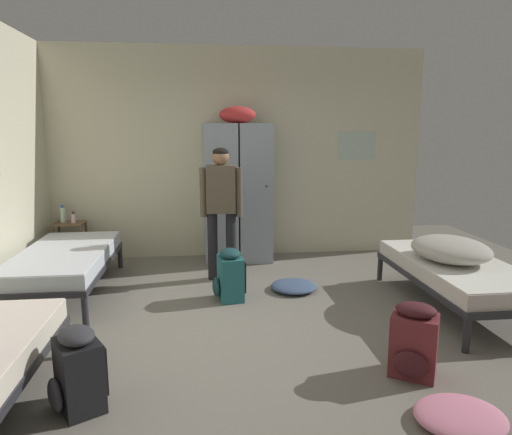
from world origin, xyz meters
The scene contains 15 objects.
ground_plane centered at (0.00, 0.00, 0.00)m, with size 8.16×8.16×0.00m, color slate.
room_backdrop centered at (-1.24, 1.27, 1.44)m, with size 5.22×4.90×2.88m.
locker_bank centered at (-0.03, 2.14, 0.97)m, with size 0.90×0.55×2.07m.
shelf_unit centered at (-2.25, 2.17, 0.35)m, with size 0.38×0.30×0.57m.
bed_left_rear centered at (-2.00, 1.02, 0.38)m, with size 0.90×1.90×0.49m.
bed_right centered at (2.00, 0.14, 0.38)m, with size 0.90×1.90×0.49m.
bedding_heap centered at (1.94, 0.17, 0.60)m, with size 0.72×0.87×0.23m.
person_traveler centered at (-0.28, 1.33, 0.94)m, with size 0.49×0.22×1.57m.
water_bottle centered at (-2.33, 2.19, 0.67)m, with size 0.07×0.07×0.23m.
lotion_bottle centered at (-2.18, 2.13, 0.64)m, with size 0.06×0.06×0.15m.
backpack_maroon centered at (1.00, -1.06, 0.26)m, with size 0.40×0.41×0.55m.
backpack_black centered at (-1.31, -1.22, 0.26)m, with size 0.41×0.40×0.55m.
backpack_teal centered at (-0.24, 0.63, 0.26)m, with size 0.36×0.35×0.55m.
clothes_pile_denim centered at (0.50, 0.83, 0.05)m, with size 0.51×0.51×0.10m.
clothes_pile_pink centered at (1.03, -1.65, 0.05)m, with size 0.56×0.49×0.10m.
Camera 1 is at (-0.49, -4.02, 1.76)m, focal length 32.42 mm.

